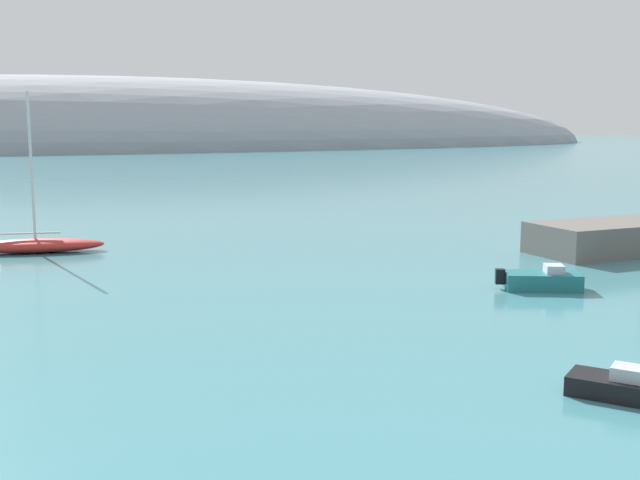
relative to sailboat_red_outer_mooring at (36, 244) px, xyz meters
name	(u,v)px	position (x,y,z in m)	size (l,w,h in m)	color
distant_ridge	(97,148)	(23.95, 173.91, -0.51)	(322.43, 71.26, 38.96)	#999EA8
sailboat_red_outer_mooring	(36,244)	(0.00, 0.00, 0.00)	(8.42, 3.62, 9.75)	red
motorboat_teal_foreground	(542,280)	(22.02, -20.43, -0.06)	(4.05, 3.08, 1.21)	#1E6B70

